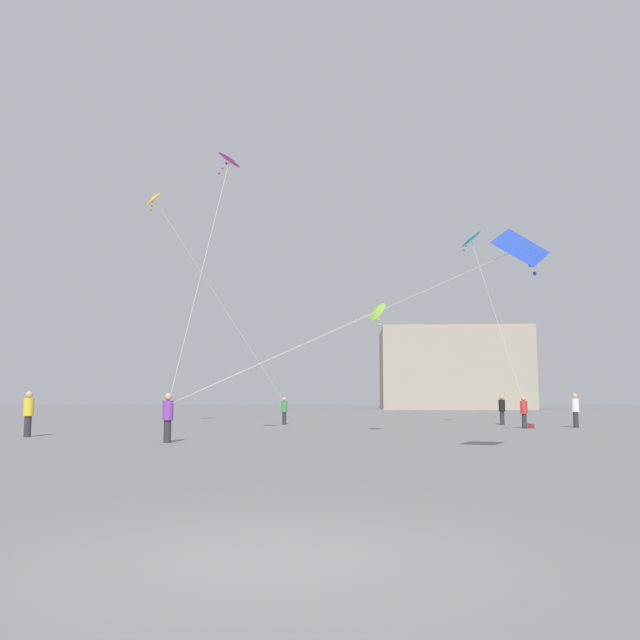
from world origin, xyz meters
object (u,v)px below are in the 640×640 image
(person_in_black, at_px, (502,409))
(building_left_hall, at_px, (451,369))
(kite_cobalt_delta, at_px, (515,251))
(handbag_beside_flyer, at_px, (531,426))
(kite_magenta_diamond, at_px, (229,161))
(kite_lime_diamond, at_px, (375,312))
(person_in_white, at_px, (575,409))
(person_in_red, at_px, (524,411))
(person_in_green, at_px, (284,410))
(person_in_yellow, at_px, (28,412))
(person_in_purple, at_px, (168,415))
(kite_amber_diamond, at_px, (154,199))
(kite_cyan_diamond, at_px, (470,239))

(person_in_black, xyz_separation_m, building_left_hall, (6.79, 54.86, 4.64))
(kite_cobalt_delta, xyz_separation_m, building_left_hall, (11.73, 76.43, 0.26))
(handbag_beside_flyer, bearing_deg, kite_magenta_diamond, -147.26)
(kite_lime_diamond, relative_size, building_left_hall, 0.40)
(person_in_black, bearing_deg, kite_magenta_diamond, 43.94)
(person_in_white, bearing_deg, person_in_red, 162.34)
(kite_lime_diamond, bearing_deg, person_in_green, 112.92)
(person_in_green, height_order, kite_cobalt_delta, kite_cobalt_delta)
(kite_cobalt_delta, relative_size, building_left_hall, 0.56)
(person_in_green, height_order, handbag_beside_flyer, person_in_green)
(person_in_red, bearing_deg, building_left_hall, 125.31)
(handbag_beside_flyer, bearing_deg, person_in_yellow, -160.44)
(person_in_yellow, height_order, kite_lime_diamond, kite_lime_diamond)
(person_in_white, relative_size, kite_lime_diamond, 0.22)
(person_in_red, bearing_deg, kite_lime_diamond, -98.92)
(kite_cobalt_delta, distance_m, handbag_beside_flyer, 18.69)
(person_in_purple, bearing_deg, person_in_green, -175.51)
(building_left_hall, bearing_deg, kite_lime_diamond, -102.61)
(person_in_red, xyz_separation_m, person_in_purple, (-15.39, -11.00, 0.04))
(person_in_red, relative_size, handbag_beside_flyer, 5.07)
(person_in_black, xyz_separation_m, kite_lime_diamond, (-7.94, -10.97, 4.20))
(person_in_white, xyz_separation_m, kite_magenta_diamond, (-16.67, -9.88, 9.88))
(person_in_purple, height_order, kite_amber_diamond, kite_amber_diamond)
(person_in_green, distance_m, person_in_black, 12.59)
(kite_cyan_diamond, bearing_deg, building_left_hall, 81.20)
(kite_cobalt_delta, relative_size, kite_amber_diamond, 0.95)
(person_in_green, bearing_deg, kite_magenta_diamond, 68.50)
(building_left_hall, xyz_separation_m, handbag_beside_flyer, (-6.46, -59.27, -5.44))
(kite_amber_diamond, height_order, building_left_hall, kite_amber_diamond)
(person_in_red, bearing_deg, kite_cyan_diamond, -174.29)
(person_in_yellow, distance_m, kite_lime_diamond, 14.55)
(person_in_red, height_order, person_in_green, person_in_red)
(person_in_black, distance_m, kite_amber_diamond, 23.23)
(person_in_red, bearing_deg, kite_amber_diamond, -143.70)
(person_in_red, xyz_separation_m, building_left_hall, (6.81, 59.37, 4.67))
(person_in_green, relative_size, building_left_hall, 0.08)
(person_in_purple, bearing_deg, kite_amber_diamond, -146.30)
(person_in_white, bearing_deg, person_in_yellow, 164.30)
(person_in_purple, distance_m, kite_magenta_diamond, 10.26)
(person_in_purple, bearing_deg, person_in_yellow, -101.90)
(person_in_yellow, relative_size, person_in_white, 1.02)
(kite_cobalt_delta, height_order, handbag_beside_flyer, kite_cobalt_delta)
(person_in_black, relative_size, kite_magenta_diamond, 0.17)
(person_in_yellow, relative_size, kite_magenta_diamond, 0.18)
(person_in_yellow, xyz_separation_m, person_in_black, (21.83, 12.28, -0.06))
(kite_magenta_diamond, distance_m, building_left_hall, 71.55)
(person_in_red, height_order, kite_cobalt_delta, kite_cobalt_delta)
(handbag_beside_flyer, bearing_deg, person_in_black, 94.32)
(person_in_green, relative_size, person_in_white, 0.89)
(kite_cobalt_delta, bearing_deg, person_in_purple, 149.95)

